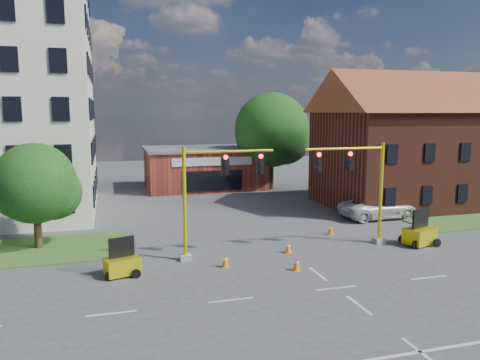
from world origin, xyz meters
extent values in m
plane|color=#3F3E41|center=(0.00, 0.00, 0.00)|extent=(120.00, 120.00, 0.00)
cube|color=maroon|center=(0.00, 30.00, 2.00)|extent=(12.00, 8.00, 4.00)
cube|color=#565658|center=(0.00, 30.00, 4.15)|extent=(12.40, 8.40, 0.30)
cube|color=silver|center=(0.00, 25.95, 3.20)|extent=(8.00, 0.10, 0.80)
cube|color=black|center=(0.00, 25.95, 1.30)|extent=(6.00, 0.10, 2.00)
cube|color=#542419|center=(18.00, 16.00, 4.00)|extent=(20.00, 10.00, 8.00)
cylinder|color=#392214|center=(6.50, 27.00, 2.20)|extent=(0.44, 0.44, 4.40)
sphere|color=#173F13|center=(6.50, 27.00, 6.20)|extent=(7.67, 7.67, 7.67)
sphere|color=#173F13|center=(8.03, 27.30, 5.20)|extent=(5.37, 5.37, 5.37)
cylinder|color=#392214|center=(-14.00, 10.50, 1.39)|extent=(0.44, 0.44, 2.78)
sphere|color=#173F13|center=(-14.00, 10.50, 3.92)|extent=(4.70, 4.70, 4.70)
sphere|color=#173F13|center=(-13.06, 10.80, 3.29)|extent=(3.29, 3.29, 3.29)
cube|color=gray|center=(-6.00, 6.00, 0.15)|extent=(0.60, 0.60, 0.30)
cylinder|color=yellow|center=(-6.00, 6.00, 3.10)|extent=(0.20, 0.20, 6.20)
cylinder|color=yellow|center=(-3.50, 6.00, 5.90)|extent=(5.00, 0.14, 0.14)
cube|color=black|center=(-3.75, 6.00, 5.20)|extent=(0.40, 0.32, 1.20)
cube|color=black|center=(-1.75, 6.00, 5.20)|extent=(0.40, 0.32, 1.20)
sphere|color=#FF0C07|center=(-3.75, 5.82, 5.60)|extent=(0.24, 0.24, 0.24)
cube|color=gray|center=(6.00, 6.00, 0.15)|extent=(0.60, 0.60, 0.30)
cylinder|color=yellow|center=(6.00, 6.00, 3.10)|extent=(0.20, 0.20, 6.20)
cylinder|color=yellow|center=(3.50, 6.00, 5.90)|extent=(5.00, 0.14, 0.14)
cube|color=black|center=(3.75, 6.00, 5.20)|extent=(0.40, 0.32, 1.20)
cube|color=black|center=(1.75, 6.00, 5.20)|extent=(0.40, 0.32, 1.20)
sphere|color=#FF0C07|center=(3.75, 5.82, 5.60)|extent=(0.24, 0.24, 0.24)
cube|color=yellow|center=(-9.40, 4.42, 0.50)|extent=(1.87, 1.50, 0.82)
cube|color=black|center=(-9.40, 4.42, 1.45)|extent=(1.25, 0.46, 1.00)
cube|color=yellow|center=(8.16, 4.99, 0.57)|extent=(2.18, 1.80, 0.94)
cube|color=black|center=(8.16, 4.99, 1.66)|extent=(1.41, 0.60, 1.14)
cube|color=orange|center=(-4.19, 4.25, 0.02)|extent=(0.38, 0.38, 0.04)
cone|color=orange|center=(-4.19, 4.25, 0.35)|extent=(0.40, 0.40, 0.70)
cylinder|color=silver|center=(-4.19, 4.25, 0.42)|extent=(0.27, 0.27, 0.09)
cube|color=orange|center=(-0.13, 5.65, 0.02)|extent=(0.38, 0.38, 0.04)
cone|color=orange|center=(-0.13, 5.65, 0.35)|extent=(0.40, 0.40, 0.70)
cylinder|color=silver|center=(-0.13, 5.65, 0.42)|extent=(0.27, 0.27, 0.09)
cube|color=orange|center=(-0.83, 2.74, 0.02)|extent=(0.38, 0.38, 0.04)
cone|color=orange|center=(-0.83, 2.74, 0.35)|extent=(0.40, 0.40, 0.70)
cylinder|color=silver|center=(-0.83, 2.74, 0.42)|extent=(0.27, 0.27, 0.09)
cube|color=orange|center=(4.08, 8.67, 0.02)|extent=(0.38, 0.38, 0.04)
cone|color=orange|center=(4.08, 8.67, 0.35)|extent=(0.40, 0.40, 0.70)
cylinder|color=silver|center=(4.08, 8.67, 0.42)|extent=(0.27, 0.27, 0.09)
imported|color=silver|center=(9.79, 12.08, 0.83)|extent=(6.09, 3.02, 1.66)
camera|label=1|loc=(-9.90, -18.52, 8.03)|focal=35.00mm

